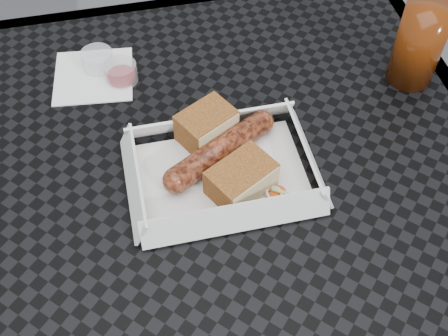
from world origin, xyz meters
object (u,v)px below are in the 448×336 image
bratwurst (220,150)px  patio_table (219,203)px  food_tray (222,175)px  drink_glass (419,44)px

bratwurst → patio_table: bearing=-108.5°
food_tray → bratwurst: (0.00, 0.03, 0.02)m
patio_table → bratwurst: size_ratio=4.72×
patio_table → bratwurst: bratwurst is taller
drink_glass → patio_table: bearing=-160.0°
drink_glass → bratwurst: bearing=-162.9°
patio_table → drink_glass: drink_glass is taller
patio_table → drink_glass: (0.33, 0.12, 0.14)m
bratwurst → drink_glass: size_ratio=1.30×
food_tray → patio_table: bearing=118.1°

